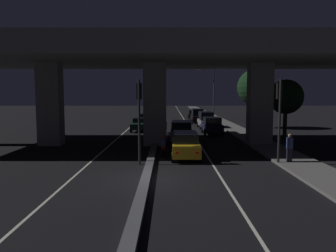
# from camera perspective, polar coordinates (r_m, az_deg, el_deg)

# --- Properties ---
(ground_plane) EXTENTS (200.00, 200.00, 0.00)m
(ground_plane) POSITION_cam_1_polar(r_m,az_deg,el_deg) (16.32, -3.95, -9.24)
(ground_plane) COLOR black
(lane_line_left_inner) EXTENTS (0.12, 126.00, 0.00)m
(lane_line_left_inner) POSITION_cam_1_polar(r_m,az_deg,el_deg) (51.13, -5.54, 0.90)
(lane_line_left_inner) COLOR beige
(lane_line_left_inner) RESTS_ON ground_plane
(lane_line_right_inner) EXTENTS (0.12, 126.00, 0.00)m
(lane_line_right_inner) POSITION_cam_1_polar(r_m,az_deg,el_deg) (50.98, 2.81, 0.90)
(lane_line_right_inner) COLOR beige
(lane_line_right_inner) RESTS_ON ground_plane
(median_divider) EXTENTS (0.46, 126.00, 0.23)m
(median_divider) POSITION_cam_1_polar(r_m,az_deg,el_deg) (50.91, -1.37, 1.03)
(median_divider) COLOR #4C4C51
(median_divider) RESTS_ON ground_plane
(sidewalk_right) EXTENTS (2.67, 126.00, 0.15)m
(sidewalk_right) POSITION_cam_1_polar(r_m,az_deg,el_deg) (44.61, 9.87, 0.25)
(sidewalk_right) COLOR #5B5956
(sidewalk_right) RESTS_ON ground_plane
(elevated_overpass) EXTENTS (36.43, 13.02, 9.06)m
(elevated_overpass) POSITION_cam_1_polar(r_m,az_deg,el_deg) (26.81, -3.18, 11.80)
(elevated_overpass) COLOR gray
(elevated_overpass) RESTS_ON ground_plane
(traffic_light_left_of_median) EXTENTS (0.30, 0.49, 5.01)m
(traffic_light_left_of_median) POSITION_cam_1_polar(r_m,az_deg,el_deg) (19.29, -5.21, 3.33)
(traffic_light_left_of_median) COLOR black
(traffic_light_left_of_median) RESTS_ON ground_plane
(traffic_light_right_of_median) EXTENTS (0.30, 0.49, 5.03)m
(traffic_light_right_of_median) POSITION_cam_1_polar(r_m,az_deg,el_deg) (20.30, 18.65, 3.20)
(traffic_light_right_of_median) COLOR black
(traffic_light_right_of_median) RESTS_ON ground_plane
(street_lamp) EXTENTS (2.63, 0.32, 8.23)m
(street_lamp) POSITION_cam_1_polar(r_m,az_deg,el_deg) (51.71, 7.40, 6.35)
(street_lamp) COLOR #2D2D30
(street_lamp) RESTS_ON ground_plane
(car_taxi_yellow_lead) EXTENTS (1.88, 4.43, 1.69)m
(car_taxi_yellow_lead) POSITION_cam_1_polar(r_m,az_deg,el_deg) (21.43, 2.86, -3.25)
(car_taxi_yellow_lead) COLOR gold
(car_taxi_yellow_lead) RESTS_ON ground_plane
(car_grey_second) EXTENTS (2.16, 4.00, 1.84)m
(car_grey_second) POSITION_cam_1_polar(r_m,az_deg,el_deg) (28.30, 2.17, -0.91)
(car_grey_second) COLOR #515459
(car_grey_second) RESTS_ON ground_plane
(car_dark_blue_third) EXTENTS (2.01, 3.98, 1.76)m
(car_dark_blue_third) POSITION_cam_1_polar(r_m,az_deg,el_deg) (34.39, 7.52, 0.12)
(car_dark_blue_third) COLOR #141938
(car_dark_blue_third) RESTS_ON ground_plane
(car_silver_fourth) EXTENTS (1.86, 4.66, 2.02)m
(car_silver_fourth) POSITION_cam_1_polar(r_m,az_deg,el_deg) (40.18, 6.43, 1.12)
(car_silver_fourth) COLOR gray
(car_silver_fourth) RESTS_ON ground_plane
(car_black_fifth) EXTENTS (1.88, 4.16, 2.03)m
(car_black_fifth) POSITION_cam_1_polar(r_m,az_deg,el_deg) (47.55, 4.97, 1.83)
(car_black_fifth) COLOR black
(car_black_fifth) RESTS_ON ground_plane
(car_black_sixth) EXTENTS (1.94, 4.43, 1.42)m
(car_black_sixth) POSITION_cam_1_polar(r_m,az_deg,el_deg) (56.05, 4.26, 2.09)
(car_black_sixth) COLOR black
(car_black_sixth) RESTS_ON ground_plane
(car_dark_green_lead_oncoming) EXTENTS (2.09, 4.81, 1.46)m
(car_dark_green_lead_oncoming) POSITION_cam_1_polar(r_m,az_deg,el_deg) (37.17, -4.93, 0.31)
(car_dark_green_lead_oncoming) COLOR black
(car_dark_green_lead_oncoming) RESTS_ON ground_plane
(car_dark_red_second_oncoming) EXTENTS (1.87, 4.43, 1.46)m
(car_dark_red_second_oncoming) POSITION_cam_1_polar(r_m,az_deg,el_deg) (45.22, -3.96, 1.26)
(car_dark_red_second_oncoming) COLOR #591414
(car_dark_red_second_oncoming) RESTS_ON ground_plane
(motorcycle_red_filtering_near) EXTENTS (0.34, 1.75, 1.42)m
(motorcycle_red_filtering_near) POSITION_cam_1_polar(r_m,az_deg,el_deg) (22.16, -0.93, -3.66)
(motorcycle_red_filtering_near) COLOR black
(motorcycle_red_filtering_near) RESTS_ON ground_plane
(motorcycle_white_filtering_mid) EXTENTS (0.33, 1.86, 1.35)m
(motorcycle_white_filtering_mid) POSITION_cam_1_polar(r_m,az_deg,el_deg) (28.64, -1.06, -1.61)
(motorcycle_white_filtering_mid) COLOR black
(motorcycle_white_filtering_mid) RESTS_ON ground_plane
(motorcycle_black_filtering_far) EXTENTS (0.33, 2.01, 1.47)m
(motorcycle_black_filtering_far) POSITION_cam_1_polar(r_m,az_deg,el_deg) (34.67, -0.64, -0.28)
(motorcycle_black_filtering_far) COLOR black
(motorcycle_black_filtering_far) RESTS_ON ground_plane
(pedestrian_on_sidewalk) EXTENTS (0.39, 0.39, 1.67)m
(pedestrian_on_sidewalk) POSITION_cam_1_polar(r_m,az_deg,el_deg) (20.81, 20.23, -3.60)
(pedestrian_on_sidewalk) COLOR black
(pedestrian_on_sidewalk) RESTS_ON sidewalk_right
(roadside_tree_kerbside_near) EXTENTS (3.14, 3.14, 5.49)m
(roadside_tree_kerbside_near) POSITION_cam_1_polar(r_m,az_deg,el_deg) (31.63, 19.66, 4.76)
(roadside_tree_kerbside_near) COLOR #38281C
(roadside_tree_kerbside_near) RESTS_ON ground_plane
(roadside_tree_kerbside_mid) EXTENTS (4.39, 4.39, 7.19)m
(roadside_tree_kerbside_mid) POSITION_cam_1_polar(r_m,az_deg,el_deg) (41.23, 14.81, 6.52)
(roadside_tree_kerbside_mid) COLOR #38281C
(roadside_tree_kerbside_mid) RESTS_ON ground_plane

